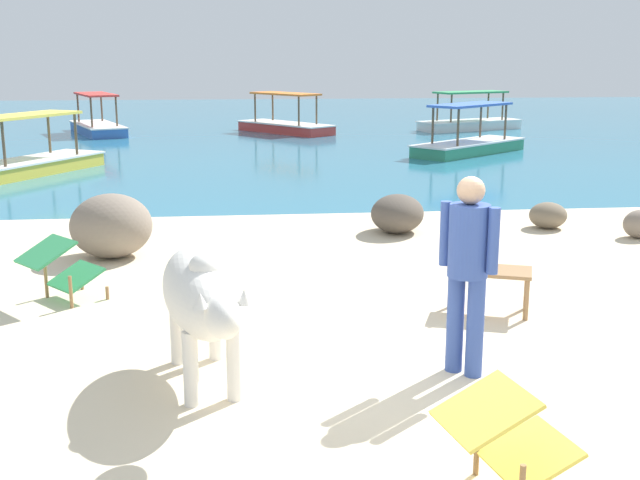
{
  "coord_description": "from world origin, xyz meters",
  "views": [
    {
      "loc": [
        -1.4,
        -5.61,
        2.59
      ],
      "look_at": [
        -0.51,
        3.0,
        0.55
      ],
      "focal_mm": 44.79,
      "sensor_mm": 36.0,
      "label": 1
    }
  ],
  "objects": [
    {
      "name": "sand_beach",
      "position": [
        0.0,
        0.0,
        0.02
      ],
      "size": [
        18.0,
        14.0,
        0.04
      ],
      "primitive_type": "cube",
      "color": "beige",
      "rests_on": "ground"
    },
    {
      "name": "water_surface",
      "position": [
        0.0,
        22.0,
        0.0
      ],
      "size": [
        60.0,
        36.0,
        0.03
      ],
      "primitive_type": "cube",
      "color": "teal",
      "rests_on": "ground"
    },
    {
      "name": "cow",
      "position": [
        -1.69,
        0.34,
        0.78
      ],
      "size": [
        0.87,
        2.01,
        1.12
      ],
      "rotation": [
        0.0,
        0.0,
        4.9
      ],
      "color": "silver",
      "rests_on": "sand_beach"
    },
    {
      "name": "low_bench_table",
      "position": [
        1.1,
        1.84,
        0.41
      ],
      "size": [
        0.87,
        0.68,
        0.45
      ],
      "rotation": [
        0.0,
        0.0,
        -0.36
      ],
      "color": "olive",
      "rests_on": "sand_beach"
    },
    {
      "name": "bottle",
      "position": [
        0.93,
        1.93,
        0.6
      ],
      "size": [
        0.07,
        0.07,
        0.3
      ],
      "color": "#A3C6D1",
      "rests_on": "low_bench_table"
    },
    {
      "name": "deck_chair_near",
      "position": [
        -3.26,
        2.62,
        0.42
      ],
      "size": [
        0.93,
        0.9,
        0.68
      ],
      "rotation": [
        0.0,
        0.0,
        0.7
      ],
      "color": "olive",
      "rests_on": "sand_beach"
    },
    {
      "name": "deck_chair_far",
      "position": [
        0.12,
        -1.5,
        0.42
      ],
      "size": [
        0.86,
        0.68,
        0.68
      ],
      "rotation": [
        0.0,
        0.0,
        0.2
      ],
      "color": "olive",
      "rests_on": "sand_beach"
    },
    {
      "name": "person_standing",
      "position": [
        0.39,
        0.33,
        0.99
      ],
      "size": [
        0.39,
        0.38,
        1.62
      ],
      "rotation": [
        0.0,
        0.0,
        3.94
      ],
      "color": "#334C99",
      "rests_on": "sand_beach"
    },
    {
      "name": "shore_rock_large",
      "position": [
        0.88,
        5.54,
        0.32
      ],
      "size": [
        1.02,
        1.14,
        0.55
      ],
      "primitive_type": "ellipsoid",
      "rotation": [
        0.0,
        0.0,
        1.25
      ],
      "color": "brown",
      "rests_on": "sand_beach"
    },
    {
      "name": "shore_rock_medium",
      "position": [
        -3.02,
        4.49,
        0.45
      ],
      "size": [
        1.42,
        1.42,
        0.81
      ],
      "primitive_type": "ellipsoid",
      "rotation": [
        0.0,
        0.0,
        0.57
      ],
      "color": "gray",
      "rests_on": "sand_beach"
    },
    {
      "name": "shore_rock_small",
      "position": [
        4.21,
        4.83,
        0.24
      ],
      "size": [
        0.63,
        0.56,
        0.4
      ],
      "primitive_type": "ellipsoid",
      "rotation": [
        0.0,
        0.0,
        0.36
      ],
      "color": "gray",
      "rests_on": "sand_beach"
    },
    {
      "name": "shore_rock_flat",
      "position": [
        3.16,
        5.58,
        0.23
      ],
      "size": [
        0.76,
        0.75,
        0.39
      ],
      "primitive_type": "ellipsoid",
      "rotation": [
        0.0,
        0.0,
        0.51
      ],
      "color": "#756651",
      "rests_on": "sand_beach"
    },
    {
      "name": "boat_green",
      "position": [
        4.58,
        14.63,
        0.29
      ],
      "size": [
        3.56,
        3.23,
        1.29
      ],
      "rotation": [
        0.0,
        0.0,
        0.69
      ],
      "color": "#338E66",
      "rests_on": "water_surface"
    },
    {
      "name": "boat_red",
      "position": [
        0.16,
        20.71,
        0.29
      ],
      "size": [
        3.17,
        3.61,
        1.29
      ],
      "rotation": [
        0.0,
        0.0,
        2.23
      ],
      "color": "#C63833",
      "rests_on": "water_surface"
    },
    {
      "name": "boat_yellow",
      "position": [
        -5.9,
        12.13,
        0.29
      ],
      "size": [
        2.81,
        3.77,
        1.29
      ],
      "rotation": [
        0.0,
        0.0,
        1.06
      ],
      "color": "gold",
      "rests_on": "water_surface"
    },
    {
      "name": "boat_blue",
      "position": [
        -5.91,
        20.94,
        0.29
      ],
      "size": [
        2.4,
        3.84,
        1.29
      ],
      "rotation": [
        0.0,
        0.0,
        1.94
      ],
      "color": "#3866B7",
      "rests_on": "water_surface"
    },
    {
      "name": "boat_white",
      "position": [
        6.47,
        21.07,
        0.29
      ],
      "size": [
        3.84,
        2.43,
        1.29
      ],
      "rotation": [
        0.0,
        0.0,
        3.52
      ],
      "color": "white",
      "rests_on": "water_surface"
    }
  ]
}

